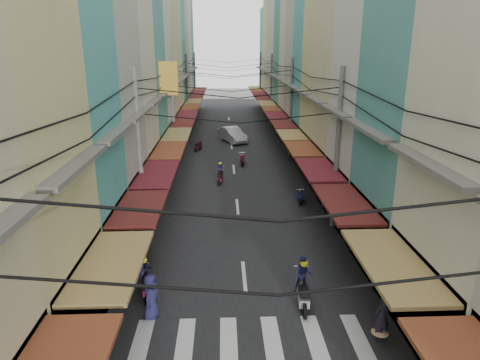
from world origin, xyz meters
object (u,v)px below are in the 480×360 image
object	(u,v)px
traffic_sign	(414,259)
market_umbrella	(384,217)
white_car	(232,142)
bicycle	(373,230)

from	to	relation	value
traffic_sign	market_umbrella	bearing A→B (deg)	82.75
white_car	bicycle	distance (m)	22.62
white_car	bicycle	bearing A→B (deg)	-95.72
white_car	market_umbrella	xyz separation A→B (m)	(5.78, -25.22, 2.23)
white_car	market_umbrella	bearing A→B (deg)	-100.31
bicycle	market_umbrella	xyz separation A→B (m)	(-1.02, -3.64, 2.23)
white_car	bicycle	world-z (taller)	white_car
traffic_sign	bicycle	bearing A→B (deg)	78.69
market_umbrella	traffic_sign	size ratio (longest dim) A/B	0.78
traffic_sign	white_car	bearing A→B (deg)	100.19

